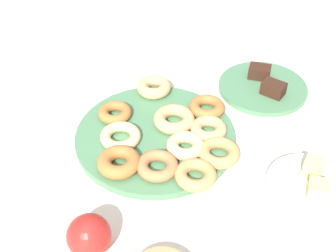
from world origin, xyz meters
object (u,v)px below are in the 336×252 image
at_px(donut_7, 119,162).
at_px(donut_3, 174,119).
at_px(donut_2, 157,166).
at_px(cake_plate, 263,88).
at_px(donut_9, 186,146).
at_px(melon_chunk_left, 313,167).
at_px(donut_5, 120,136).
at_px(fruit_bowl, 308,189).
at_px(donut_1, 115,113).
at_px(apple, 89,236).
at_px(donut_0, 154,87).
at_px(donut_4, 219,153).
at_px(donut_6, 209,129).
at_px(brownie_near, 259,72).
at_px(brownie_far, 273,89).
at_px(melon_chunk_right, 318,190).
at_px(donut_10, 196,175).
at_px(donut_plate, 155,136).

bearing_deg(donut_7, donut_3, 158.76).
relative_size(donut_2, cake_plate, 0.38).
bearing_deg(donut_9, melon_chunk_left, 90.46).
distance_m(donut_7, cake_plate, 0.46).
bearing_deg(donut_5, fruit_bowl, 88.38).
relative_size(donut_1, apple, 1.00).
bearing_deg(donut_0, donut_9, 37.52).
bearing_deg(donut_4, donut_6, -148.71).
bearing_deg(donut_2, donut_6, 153.81).
distance_m(brownie_near, brownie_far, 0.08).
xyz_separation_m(donut_1, donut_7, (0.15, 0.07, 0.00)).
distance_m(brownie_far, melon_chunk_right, 0.35).
bearing_deg(donut_9, donut_5, -83.75).
height_order(donut_1, brownie_near, brownie_near).
distance_m(donut_10, melon_chunk_left, 0.23).
distance_m(cake_plate, melon_chunk_left, 0.33).
relative_size(brownie_far, fruit_bowl, 0.33).
xyz_separation_m(brownie_far, fruit_bowl, (0.30, 0.11, -0.01)).
xyz_separation_m(brownie_near, apple, (0.61, -0.19, 0.01)).
relative_size(donut_6, brownie_near, 1.47).
relative_size(donut_6, donut_10, 0.96).
xyz_separation_m(donut_2, donut_10, (-0.00, 0.08, 0.00)).
height_order(donut_2, donut_7, donut_7).
xyz_separation_m(donut_9, cake_plate, (-0.30, 0.12, -0.02)).
height_order(cake_plate, fruit_bowl, fruit_bowl).
relative_size(donut_10, cake_plate, 0.37).
bearing_deg(donut_7, donut_0, -175.45).
xyz_separation_m(donut_6, brownie_far, (-0.20, 0.12, -0.00)).
distance_m(donut_2, brownie_far, 0.39).
height_order(donut_9, melon_chunk_left, melon_chunk_left).
bearing_deg(donut_7, donut_5, -158.71).
bearing_deg(donut_3, melon_chunk_left, 76.88).
height_order(donut_3, apple, apple).
bearing_deg(donut_10, donut_4, 158.95).
relative_size(donut_1, donut_3, 0.82).
bearing_deg(donut_1, donut_6, 93.46).
xyz_separation_m(donut_2, apple, (0.20, -0.05, 0.01)).
relative_size(donut_4, donut_6, 1.09).
bearing_deg(donut_2, brownie_far, 151.69).
height_order(donut_6, brownie_far, brownie_far).
distance_m(donut_6, apple, 0.37).
relative_size(fruit_bowl, apple, 2.15).
distance_m(donut_2, melon_chunk_right, 0.31).
height_order(donut_plate, donut_0, donut_0).
relative_size(donut_plate, donut_6, 4.44).
bearing_deg(cake_plate, donut_4, -8.89).
xyz_separation_m(donut_3, brownie_far, (-0.19, 0.20, -0.00)).
height_order(donut_10, apple, apple).
height_order(donut_1, donut_3, donut_3).
height_order(donut_10, brownie_far, brownie_far).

